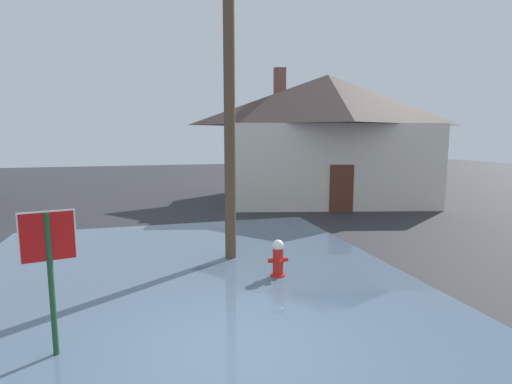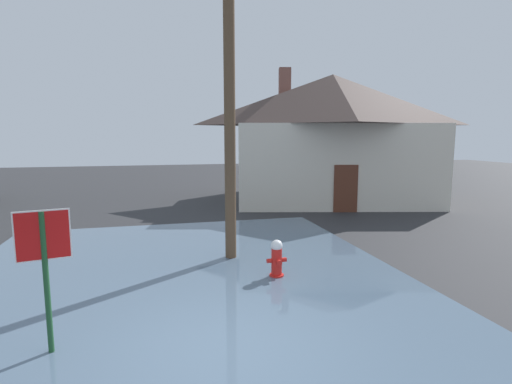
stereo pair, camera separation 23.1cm
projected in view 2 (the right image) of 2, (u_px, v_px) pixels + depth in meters
The scene contains 6 objects.
ground_plane at pixel (225, 358), 5.89m from camera, with size 80.00×80.00×0.10m, color #2D2D30.
flood_puddle at pixel (184, 280), 8.80m from camera, with size 9.88×11.45×0.07m, color #4C6075.
stop_sign_near at pixel (44, 254), 5.63m from camera, with size 0.71×0.17×2.17m.
fire_hydrant at pixel (277, 260), 8.93m from camera, with size 0.45×0.39×0.90m.
utility_pole at pixel (229, 54), 9.68m from camera, with size 1.60×0.28×9.96m.
house at pixel (331, 136), 19.69m from camera, with size 11.06×9.16×6.62m.
Camera 2 is at (-0.90, -5.43, 3.19)m, focal length 28.06 mm.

